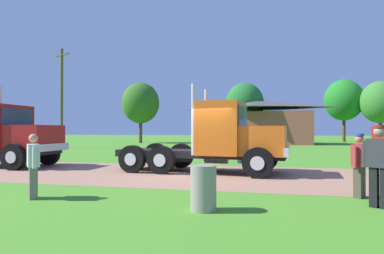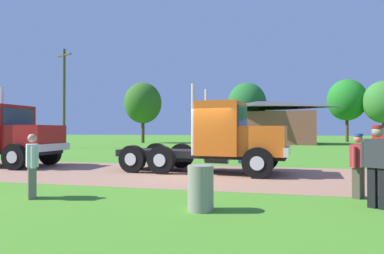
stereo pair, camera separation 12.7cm
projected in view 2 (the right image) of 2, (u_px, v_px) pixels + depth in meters
The scene contains 15 objects.
ground_plane at pixel (200, 175), 12.54m from camera, with size 200.00×200.00×0.00m, color #4A8D26.
dirt_track at pixel (200, 175), 12.54m from camera, with size 120.00×6.57×0.01m, color #A1735A.
truck_foreground_white at pixel (223, 140), 13.12m from camera, with size 7.11×3.11×3.46m.
truck_near_right at pixel (2, 138), 15.47m from camera, with size 8.16×2.65×3.87m.
visitor_standing_near at pixel (378, 162), 7.13m from camera, with size 0.60×0.49×1.80m.
visitor_walking_mid at pixel (358, 163), 8.21m from camera, with size 0.46×0.57×1.60m.
visitor_by_barrel at pixel (32, 163), 8.19m from camera, with size 0.52×0.54×1.60m.
visitor_far_side at pixel (241, 146), 17.00m from camera, with size 0.40×0.60×1.59m.
steel_barrel at pixel (201, 188), 6.92m from camera, with size 0.55×0.55×0.95m, color gray.
shed_building at pixel (259, 123), 42.54m from camera, with size 15.19×9.38×5.57m.
utility_pole_near at pixel (64, 96), 31.64m from camera, with size 2.07×1.02×9.50m.
tree_left at pixel (143, 103), 44.23m from camera, with size 4.98×4.98×8.09m.
tree_mid at pixel (247, 104), 43.94m from camera, with size 5.08×5.08×8.04m.
tree_right at pixel (347, 100), 48.27m from camera, with size 5.50×5.50×9.16m.
tree_far_right at pixel (384, 102), 44.98m from camera, with size 5.27×5.27×8.46m.
Camera 2 is at (2.61, -12.29, 1.68)m, focal length 30.92 mm.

